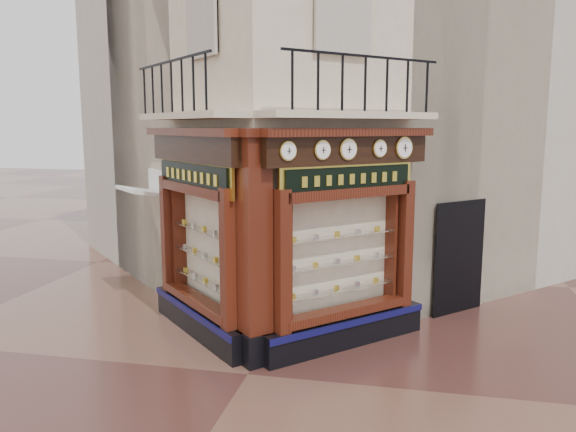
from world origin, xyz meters
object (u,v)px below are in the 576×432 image
(clock_b, at_px, (322,150))
(awning, at_px, (145,303))
(clock_a, at_px, (288,151))
(clock_c, at_px, (348,149))
(signboard_right, at_px, (350,179))
(clock_e, at_px, (404,148))
(corner_pilaster, at_px, (255,251))
(clock_d, at_px, (380,148))
(signboard_left, at_px, (193,176))

(clock_b, height_order, awning, clock_b)
(clock_a, xyz_separation_m, clock_c, (0.87, 0.87, -0.00))
(awning, xyz_separation_m, signboard_right, (4.81, -1.63, 3.10))
(clock_e, bearing_deg, signboard_right, 174.65)
(corner_pilaster, xyz_separation_m, clock_e, (2.37, 1.77, 1.67))
(corner_pilaster, relative_size, awning, 3.09)
(clock_b, relative_size, clock_d, 1.04)
(clock_c, distance_m, signboard_right, 0.55)
(signboard_right, bearing_deg, corner_pilaster, 169.75)
(corner_pilaster, xyz_separation_m, signboard_left, (-1.46, 1.01, 1.15))
(clock_c, height_order, signboard_left, clock_c)
(clock_e, bearing_deg, clock_a, -180.00)
(corner_pilaster, height_order, clock_b, corner_pilaster)
(signboard_right, bearing_deg, signboard_left, 135.00)
(clock_d, relative_size, signboard_right, 0.15)
(corner_pilaster, xyz_separation_m, awning, (-3.35, 2.64, -1.95))
(clock_c, bearing_deg, signboard_left, 131.60)
(signboard_left, bearing_deg, clock_b, -147.57)
(clock_c, relative_size, signboard_left, 0.16)
(signboard_left, bearing_deg, clock_e, -123.85)
(clock_d, height_order, awning, clock_d)
(clock_c, xyz_separation_m, clock_e, (0.93, 0.93, 0.00))
(clock_b, xyz_separation_m, signboard_left, (-2.52, 0.56, -0.52))
(clock_a, distance_m, clock_b, 0.68)
(clock_c, xyz_separation_m, clock_d, (0.51, 0.51, 0.00))
(clock_d, bearing_deg, signboard_right, 169.30)
(clock_b, height_order, signboard_right, clock_b)
(clock_a, relative_size, awning, 0.24)
(clock_a, bearing_deg, signboard_left, 107.87)
(corner_pilaster, relative_size, clock_c, 10.78)
(corner_pilaster, height_order, clock_e, corner_pilaster)
(clock_b, distance_m, signboard_left, 2.63)
(corner_pilaster, distance_m, awning, 4.69)
(clock_c, bearing_deg, signboard_right, 39.56)
(clock_d, bearing_deg, clock_a, -180.00)
(signboard_right, bearing_deg, clock_a, -175.37)
(awning, bearing_deg, signboard_right, -153.68)
(clock_e, relative_size, signboard_left, 0.18)
(clock_e, distance_m, signboard_left, 3.94)
(corner_pilaster, relative_size, clock_d, 12.57)
(awning, distance_m, signboard_left, 3.98)
(corner_pilaster, bearing_deg, clock_d, -10.36)
(awning, bearing_deg, clock_e, -143.64)
(clock_c, relative_size, awning, 0.29)
(clock_c, xyz_separation_m, signboard_left, (-2.91, 0.17, -0.52))
(clock_a, relative_size, clock_d, 0.99)
(clock_a, height_order, awning, clock_a)
(awning, bearing_deg, clock_c, -155.57)
(clock_c, distance_m, awning, 6.27)
(clock_e, distance_m, signboard_right, 1.29)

